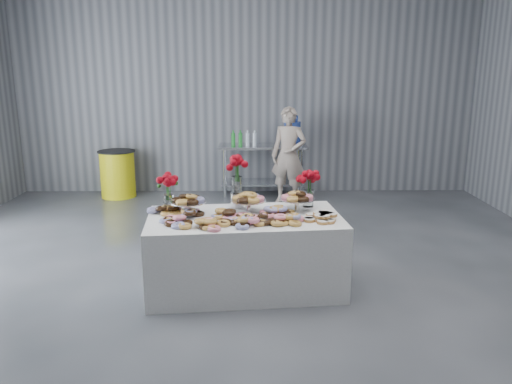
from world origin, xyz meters
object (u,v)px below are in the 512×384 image
prep_table (263,161)px  person (289,156)px  display_table (245,252)px  water_jug (292,130)px  trash_barrel (118,174)px

prep_table → person: person is taller
display_table → prep_table: prep_table is taller
display_table → prep_table: bearing=85.9°
water_jug → trash_barrel: (-3.01, -0.00, -0.74)m
prep_table → trash_barrel: prep_table is taller
water_jug → person: bearing=-101.8°
prep_table → trash_barrel: (-2.51, -0.00, -0.21)m
prep_table → person: (0.41, -0.42, 0.17)m
display_table → person: size_ratio=1.20×
trash_barrel → display_table: bearing=-59.2°
water_jug → person: 0.56m
display_table → trash_barrel: (-2.24, 3.75, 0.03)m
trash_barrel → prep_table: bearing=0.0°
prep_table → person: bearing=-45.3°
water_jug → trash_barrel: bearing=-180.0°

